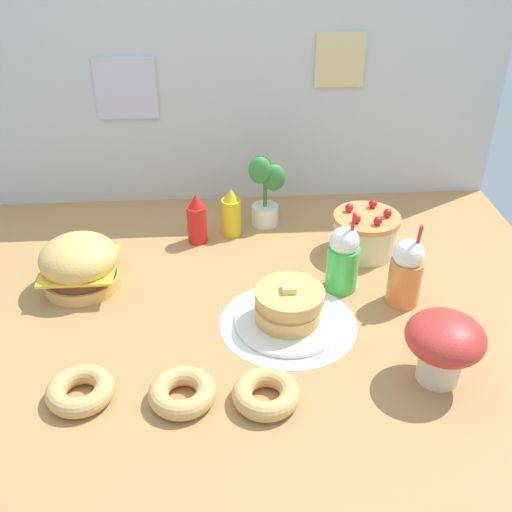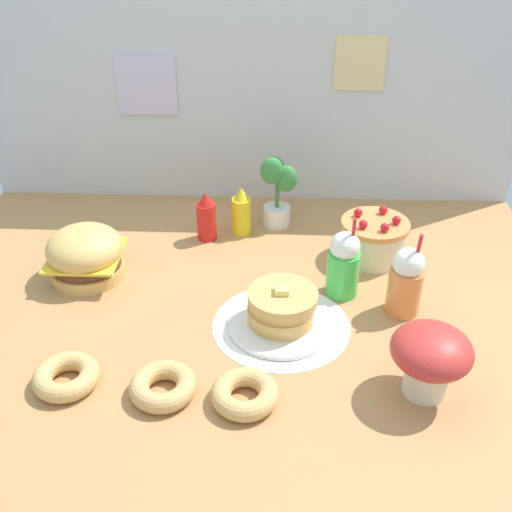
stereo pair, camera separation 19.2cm
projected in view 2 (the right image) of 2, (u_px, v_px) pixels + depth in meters
name	position (u px, v px, depth m)	size (l,w,h in m)	color
ground_plane	(238.00, 312.00, 2.09)	(2.37, 1.78, 0.02)	#B27F4C
back_wall	(250.00, 91.00, 2.57)	(2.37, 0.04, 0.99)	silver
doily_mat	(281.00, 325.00, 2.01)	(0.46, 0.46, 0.00)	white
burger	(86.00, 254.00, 2.21)	(0.28, 0.28, 0.20)	#DBA859
pancake_stack	(282.00, 311.00, 1.98)	(0.36, 0.36, 0.15)	white
layer_cake	(374.00, 239.00, 2.33)	(0.26, 0.26, 0.19)	beige
ketchup_bottle	(206.00, 217.00, 2.45)	(0.08, 0.08, 0.21)	red
mustard_bottle	(241.00, 212.00, 2.49)	(0.08, 0.08, 0.21)	yellow
cream_soda_cup	(343.00, 264.00, 2.11)	(0.12, 0.12, 0.32)	green
orange_float_cup	(406.00, 281.00, 2.02)	(0.12, 0.12, 0.32)	orange
donut_pink_glaze	(66.00, 376.00, 1.77)	(0.20, 0.20, 0.06)	tan
donut_chocolate	(163.00, 386.00, 1.73)	(0.20, 0.20, 0.06)	tan
donut_vanilla	(245.00, 393.00, 1.71)	(0.20, 0.20, 0.06)	tan
potted_plant	(277.00, 188.00, 2.51)	(0.15, 0.12, 0.32)	white
mushroom_stool	(430.00, 356.00, 1.68)	(0.23, 0.23, 0.22)	beige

